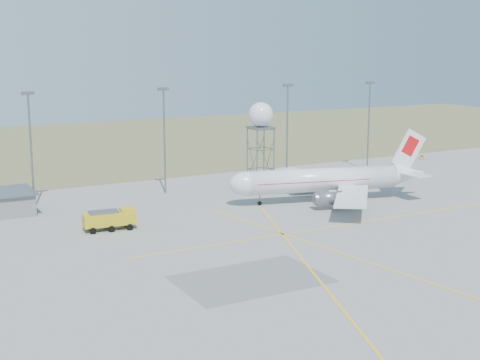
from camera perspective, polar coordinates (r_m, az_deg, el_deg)
ground at (r=83.33m, az=18.48°, el=-8.83°), size 400.00×400.00×0.00m
grass_strip at (r=202.99m, az=-11.81°, el=3.05°), size 400.00×120.00×0.03m
mast_a at (r=121.70m, az=-17.44°, el=3.26°), size 2.20×0.50×20.50m
mast_b at (r=128.91m, az=-6.48°, el=4.11°), size 2.20×0.50×20.50m
mast_c at (r=141.87m, az=4.06°, el=4.79°), size 2.20×0.50×20.50m
mast_d at (r=154.87m, az=10.94°, el=5.15°), size 2.20×0.50×20.50m
taxi_sign_near at (r=170.98m, az=13.55°, el=1.80°), size 1.60×0.17×1.20m
taxi_sign_far at (r=175.73m, az=15.24°, el=1.96°), size 1.60×0.17×1.20m
airliner_main at (r=123.41m, az=7.30°, el=-0.01°), size 37.93×36.12×13.03m
radar_tower at (r=131.73m, az=1.78°, el=3.33°), size 4.82×4.82×17.45m
fire_truck at (r=105.64m, az=-10.96°, el=-3.38°), size 8.26×3.89×3.21m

